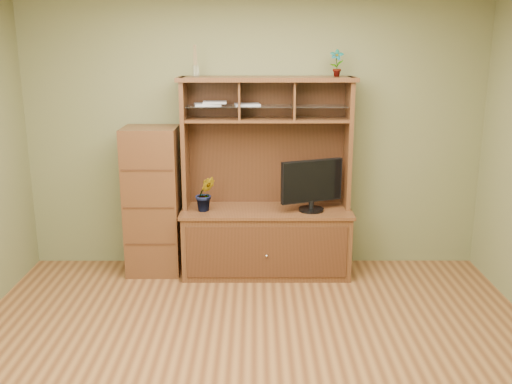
{
  "coord_description": "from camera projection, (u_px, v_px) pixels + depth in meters",
  "views": [
    {
      "loc": [
        0.01,
        -3.58,
        2.2
      ],
      "look_at": [
        0.01,
        1.2,
        0.95
      ],
      "focal_mm": 40.0,
      "sensor_mm": 36.0,
      "label": 1
    }
  ],
  "objects": [
    {
      "name": "room",
      "position": [
        254.0,
        179.0,
        3.67
      ],
      "size": [
        4.54,
        4.04,
        2.74
      ],
      "color": "#583219",
      "rests_on": "ground"
    },
    {
      "name": "monitor",
      "position": [
        312.0,
        184.0,
        5.38
      ],
      "size": [
        0.6,
        0.28,
        0.49
      ],
      "rotation": [
        0.0,
        0.0,
        0.38
      ],
      "color": "black",
      "rests_on": "media_hutch"
    },
    {
      "name": "magazines",
      "position": [
        223.0,
        104.0,
        5.34
      ],
      "size": [
        0.64,
        0.22,
        0.04
      ],
      "color": "#BCBCC2",
      "rests_on": "media_hutch"
    },
    {
      "name": "side_cabinet",
      "position": [
        153.0,
        201.0,
        5.53
      ],
      "size": [
        0.51,
        0.47,
        1.44
      ],
      "color": "#432513",
      "rests_on": "room"
    },
    {
      "name": "orchid_plant",
      "position": [
        205.0,
        194.0,
        5.4
      ],
      "size": [
        0.21,
        0.19,
        0.34
      ],
      "primitive_type": "imported",
      "rotation": [
        0.0,
        0.0,
        0.21
      ],
      "color": "#2C5F20",
      "rests_on": "media_hutch"
    },
    {
      "name": "reed_diffuser",
      "position": [
        195.0,
        64.0,
        5.25
      ],
      "size": [
        0.06,
        0.06,
        0.29
      ],
      "color": "silver",
      "rests_on": "media_hutch"
    },
    {
      "name": "media_hutch",
      "position": [
        266.0,
        221.0,
        5.56
      ],
      "size": [
        1.66,
        0.61,
        1.9
      ],
      "color": "#432513",
      "rests_on": "room"
    },
    {
      "name": "top_plant",
      "position": [
        337.0,
        63.0,
        5.25
      ],
      "size": [
        0.14,
        0.11,
        0.25
      ],
      "primitive_type": "imported",
      "rotation": [
        0.0,
        0.0,
        -0.16
      ],
      "color": "#2F6F26",
      "rests_on": "media_hutch"
    }
  ]
}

